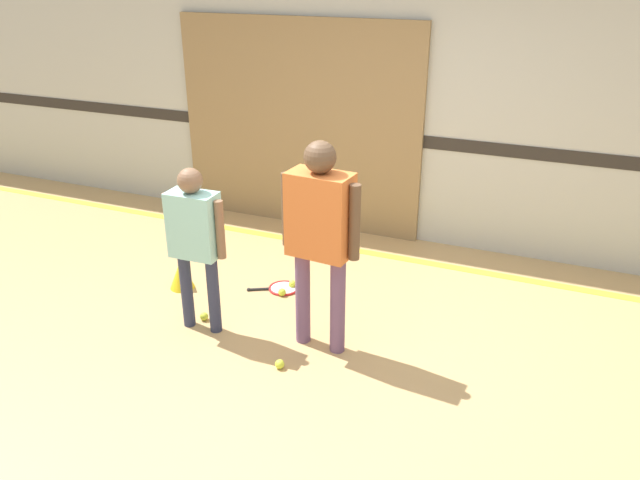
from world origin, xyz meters
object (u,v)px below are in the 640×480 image
at_px(tennis_ball_near_instructor, 280,364).
at_px(training_cone, 181,274).
at_px(person_student_left, 195,233).
at_px(racket_spare_on_floor, 282,288).
at_px(tennis_ball_stray_right, 282,292).
at_px(tennis_ball_stray_left, 204,316).
at_px(person_instructor, 320,226).
at_px(tennis_ball_by_spare_racket, 292,284).

height_order(tennis_ball_near_instructor, training_cone, training_cone).
relative_size(person_student_left, racket_spare_on_floor, 2.79).
relative_size(tennis_ball_stray_right, training_cone, 0.26).
distance_m(racket_spare_on_floor, tennis_ball_stray_left, 0.78).
bearing_deg(person_student_left, tennis_ball_near_instructor, -19.48).
distance_m(person_student_left, training_cone, 0.97).
bearing_deg(tennis_ball_stray_right, person_instructor, -43.79).
relative_size(person_instructor, person_student_left, 1.20).
bearing_deg(person_instructor, training_cone, 170.87).
relative_size(tennis_ball_stray_left, training_cone, 0.26).
height_order(person_instructor, tennis_ball_near_instructor, person_instructor).
xyz_separation_m(person_student_left, tennis_ball_stray_right, (0.35, 0.69, -0.76)).
height_order(racket_spare_on_floor, training_cone, training_cone).
distance_m(racket_spare_on_floor, training_cone, 0.87).
xyz_separation_m(person_instructor, tennis_ball_near_instructor, (-0.15, -0.38, -0.93)).
xyz_separation_m(person_instructor, person_student_left, (-0.93, -0.13, -0.16)).
xyz_separation_m(person_student_left, tennis_ball_stray_left, (-0.05, 0.10, -0.76)).
bearing_deg(tennis_ball_near_instructor, training_cone, 150.61).
bearing_deg(tennis_ball_by_spare_racket, racket_spare_on_floor, -137.68).
bearing_deg(person_instructor, tennis_ball_stray_left, -173.35).
distance_m(racket_spare_on_floor, tennis_ball_near_instructor, 1.15).
height_order(racket_spare_on_floor, tennis_ball_near_instructor, tennis_ball_near_instructor).
distance_m(person_instructor, tennis_ball_stray_left, 1.35).
height_order(person_student_left, tennis_ball_near_instructor, person_student_left).
xyz_separation_m(tennis_ball_by_spare_racket, tennis_ball_stray_left, (-0.42, -0.76, 0.00)).
relative_size(tennis_ball_stray_left, tennis_ball_stray_right, 1.00).
xyz_separation_m(person_student_left, tennis_ball_near_instructor, (0.78, -0.25, -0.76)).
height_order(person_student_left, tennis_ball_stray_left, person_student_left).
bearing_deg(person_instructor, tennis_ball_stray_right, 140.90).
distance_m(tennis_ball_by_spare_racket, tennis_ball_stray_left, 0.87).
bearing_deg(person_student_left, racket_spare_on_floor, 67.58).
bearing_deg(tennis_ball_stray_left, racket_spare_on_floor, 63.65).
height_order(tennis_ball_near_instructor, tennis_ball_by_spare_racket, same).
bearing_deg(tennis_ball_by_spare_racket, tennis_ball_stray_left, -118.71).
height_order(person_student_left, training_cone, person_student_left).
bearing_deg(tennis_ball_stray_left, training_cone, 140.15).
relative_size(tennis_ball_by_spare_racket, tennis_ball_stray_left, 1.00).
distance_m(person_instructor, person_student_left, 0.95).
relative_size(person_instructor, tennis_ball_stray_right, 23.50).
xyz_separation_m(person_instructor, racket_spare_on_floor, (-0.64, 0.66, -0.95)).
height_order(tennis_ball_stray_left, tennis_ball_stray_right, same).
xyz_separation_m(tennis_ball_stray_left, training_cone, (-0.47, 0.39, 0.10)).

